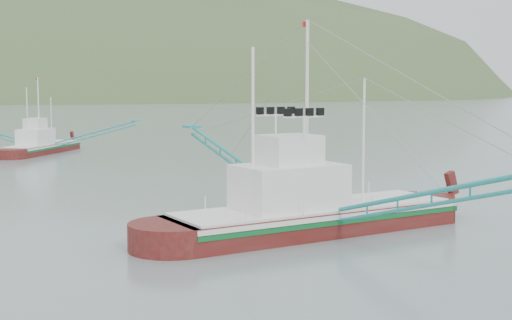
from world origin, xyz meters
TOP-DOWN VIEW (x-y plane):
  - ground at (0.00, 0.00)m, footprint 1200.00×1200.00m
  - main_boat at (-1.29, -0.74)m, footprint 16.53×29.40m
  - bg_boat_far at (2.29, 52.00)m, footprint 19.05×19.64m
  - headland_right at (240.00, 430.00)m, footprint 684.00×432.00m

SIDE VIEW (x-z plane):
  - ground at x=0.00m, z-range 0.00..0.00m
  - headland_right at x=240.00m, z-range -153.00..153.00m
  - main_boat at x=-1.29m, z-range -4.25..7.66m
  - bg_boat_far at x=2.29m, z-range -2.68..6.73m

